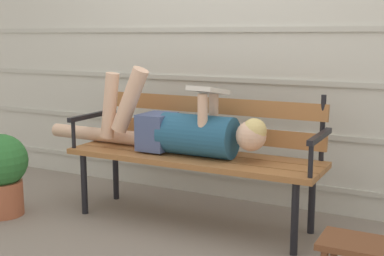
# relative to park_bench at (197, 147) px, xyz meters

# --- Properties ---
(ground_plane) EXTENTS (12.00, 12.00, 0.00)m
(ground_plane) POSITION_rel_park_bench_xyz_m (0.00, -0.19, -0.51)
(ground_plane) COLOR gray
(house_siding) EXTENTS (5.31, 0.08, 2.57)m
(house_siding) POSITION_rel_park_bench_xyz_m (0.00, 0.57, 0.78)
(house_siding) COLOR beige
(house_siding) RESTS_ON ground
(park_bench) EXTENTS (1.72, 0.50, 0.88)m
(park_bench) POSITION_rel_park_bench_xyz_m (0.00, 0.00, 0.00)
(park_bench) COLOR #9E6638
(park_bench) RESTS_ON ground
(reclining_person) EXTENTS (1.73, 0.27, 0.58)m
(reclining_person) POSITION_rel_park_bench_xyz_m (-0.10, -0.07, 0.12)
(reclining_person) COLOR #23567A
(footstool) EXTENTS (0.45, 0.26, 0.31)m
(footstool) POSITION_rel_park_bench_xyz_m (1.22, -0.65, -0.26)
(footstool) COLOR brown
(footstool) RESTS_ON ground
(potted_plant) EXTENTS (0.37, 0.37, 0.58)m
(potted_plant) POSITION_rel_park_bench_xyz_m (-1.24, -0.54, -0.19)
(potted_plant) COLOR #AD5B3D
(potted_plant) RESTS_ON ground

